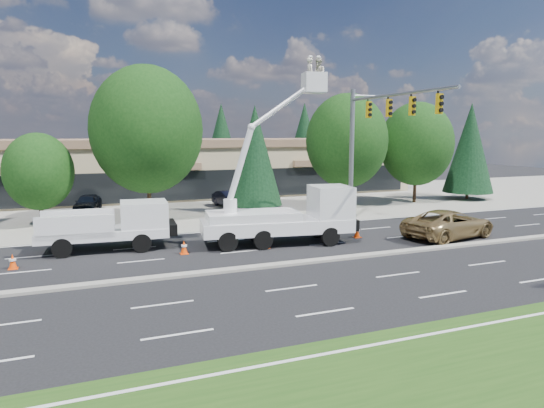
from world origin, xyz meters
name	(u,v)px	position (x,y,z in m)	size (l,w,h in m)	color
ground	(263,268)	(0.00, 0.00, 0.00)	(140.00, 140.00, 0.00)	black
concrete_apron	(179,207)	(0.00, 20.00, 0.01)	(140.00, 22.00, 0.01)	gray
road_median	(263,266)	(0.00, 0.00, 0.06)	(120.00, 0.55, 0.12)	gray
strip_mall	(159,166)	(0.00, 29.97, 2.83)	(50.40, 15.40, 5.50)	tan
tree_front_c	(39,172)	(-10.00, 15.00, 3.57)	(4.40, 4.40, 6.11)	#332114
tree_front_d	(147,130)	(-3.00, 15.00, 6.29)	(7.75, 7.75, 10.75)	#332114
tree_front_e	(255,155)	(5.00, 15.00, 4.39)	(4.15, 4.15, 8.19)	#332114
tree_front_f	(347,141)	(13.00, 15.00, 5.45)	(6.71, 6.71, 9.32)	#332114
tree_front_g	(417,144)	(20.00, 15.00, 5.14)	(6.34, 6.34, 8.79)	#332114
tree_front_h	(470,148)	(26.00, 15.00, 4.74)	(4.48, 4.48, 8.83)	#332114
tree_back_b	(109,132)	(-4.00, 42.00, 6.29)	(5.95, 5.95, 11.73)	#332114
tree_back_c	(222,139)	(10.00, 42.00, 5.36)	(5.07, 5.07, 10.00)	#332114
tree_back_d	(304,137)	(22.00, 42.00, 5.55)	(5.25, 5.25, 10.34)	#332114
signal_mast	(370,133)	(10.03, 7.04, 6.06)	(2.76, 10.16, 9.00)	gray
utility_pickup	(114,230)	(-6.01, 6.16, 1.02)	(6.61, 2.93, 2.47)	white
bucket_truck	(290,205)	(3.13, 4.09, 2.16)	(8.50, 3.65, 10.13)	white
traffic_cone_a	(13,261)	(-10.50, 3.95, 0.34)	(0.40, 0.40, 0.70)	#FF4508
traffic_cone_b	(184,247)	(-2.81, 3.85, 0.34)	(0.40, 0.40, 0.70)	#FF4508
traffic_cone_c	(266,242)	(1.46, 3.49, 0.34)	(0.40, 0.40, 0.70)	#FF4508
traffic_cone_d	(357,232)	(7.40, 4.04, 0.34)	(0.40, 0.40, 0.70)	#FF4508
minivan	(449,224)	(12.32, 2.00, 0.82)	(2.73, 5.91, 1.64)	#9E804C
parked_car_west	(88,203)	(-7.06, 20.15, 0.69)	(1.62, 4.02, 1.37)	black
parked_car_east	(229,199)	(3.89, 18.33, 0.67)	(1.41, 4.04, 1.33)	black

